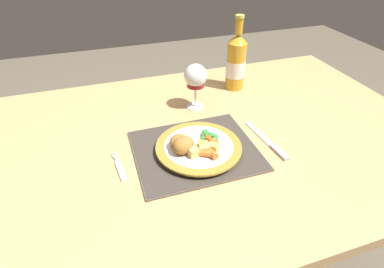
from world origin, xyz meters
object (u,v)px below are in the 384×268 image
table_knife (269,143)px  bottle (236,62)px  wine_glass (196,78)px  dining_table (199,156)px  dinner_plate (199,148)px  fork (120,168)px

table_knife → bottle: (0.05, 0.37, 0.10)m
wine_glass → bottle: size_ratio=0.58×
table_knife → bottle: 0.38m
dining_table → dinner_plate: dinner_plate is taller
table_knife → bottle: bottle is taller
wine_glass → bottle: 0.22m
dinner_plate → bottle: size_ratio=0.88×
table_knife → wine_glass: size_ratio=1.29×
dining_table → fork: fork is taller
dinner_plate → fork: dinner_plate is taller
table_knife → dining_table: bearing=151.6°
bottle → fork: bearing=-145.2°
dinner_plate → dining_table: bearing=69.5°
dinner_plate → table_knife: bearing=-7.1°
fork → table_knife: size_ratio=0.59×
table_knife → wine_glass: 0.32m
dining_table → table_knife: size_ratio=7.17×
dining_table → bottle: bearing=48.2°
wine_glass → dining_table: bearing=-104.7°
dining_table → fork: size_ratio=12.16×
fork → wine_glass: size_ratio=0.76×
dinner_plate → table_knife: dinner_plate is taller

